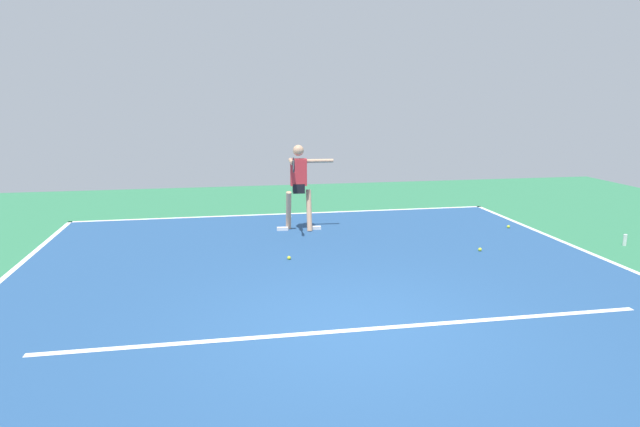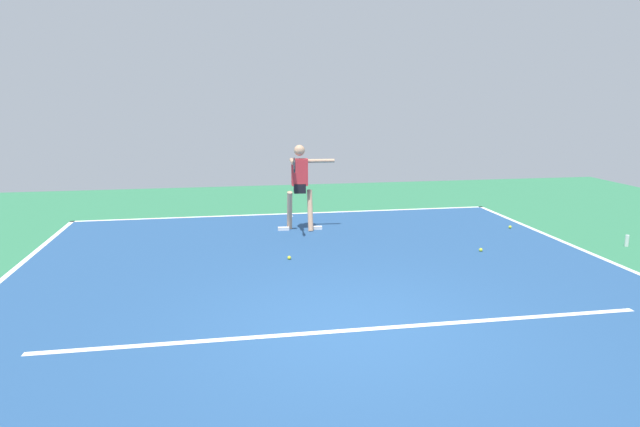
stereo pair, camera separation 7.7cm
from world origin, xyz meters
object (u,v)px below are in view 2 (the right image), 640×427
at_px(tennis_ball_far_corner, 510,227).
at_px(tennis_ball_by_sideline, 481,250).
at_px(tennis_ball_near_player, 289,258).
at_px(water_bottle, 627,241).
at_px(tennis_player, 300,181).

bearing_deg(tennis_ball_far_corner, tennis_ball_by_sideline, 47.64).
relative_size(tennis_ball_near_player, water_bottle, 0.30).
distance_m(tennis_ball_near_player, tennis_ball_by_sideline, 3.54).
xyz_separation_m(tennis_player, water_bottle, (-5.96, 2.35, -0.95)).
bearing_deg(tennis_ball_by_sideline, water_bottle, 177.36).
height_order(tennis_ball_near_player, tennis_ball_far_corner, same).
relative_size(tennis_player, water_bottle, 8.34).
height_order(tennis_ball_near_player, tennis_ball_by_sideline, same).
height_order(tennis_ball_by_sideline, water_bottle, water_bottle).
distance_m(tennis_ball_by_sideline, tennis_ball_far_corner, 2.16).
distance_m(tennis_ball_by_sideline, water_bottle, 2.91).
bearing_deg(tennis_ball_by_sideline, tennis_ball_near_player, -1.59).
bearing_deg(tennis_ball_near_player, water_bottle, 177.93).
relative_size(tennis_ball_far_corner, water_bottle, 0.30).
distance_m(tennis_ball_near_player, tennis_ball_far_corner, 5.21).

